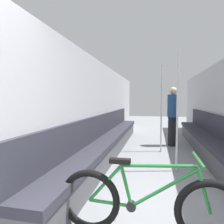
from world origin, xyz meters
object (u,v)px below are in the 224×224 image
Objects in this scene: bench_seat_row_right at (213,146)px; bicycle at (146,204)px; bench_seat_row_left at (109,142)px; grab_pole_near at (161,110)px; grab_pole_far at (177,114)px; passenger_standing at (173,116)px.

bicycle is at bearing -115.47° from bench_seat_row_right.
bench_seat_row_right reaches higher than bicycle.
bench_seat_row_left is 2.98× the size of grab_pole_near.
bench_seat_row_left is 1.52m from grab_pole_near.
bench_seat_row_left and bench_seat_row_right have the same top height.
grab_pole_far is 1.31× the size of passenger_standing.
grab_pole_near reaches higher than bench_seat_row_left.
passenger_standing is (0.09, 2.07, -0.20)m from grab_pole_far.
passenger_standing reaches higher than bicycle.
grab_pole_near is at bearing 151.71° from bench_seat_row_right.
bench_seat_row_left is 3.75× the size of bicycle.
grab_pole_near is 1.37m from grab_pole_far.
bench_seat_row_right is 1.35m from grab_pole_far.
bench_seat_row_right is at bearing 46.06° from bicycle.
passenger_standing is (1.54, 1.29, 0.54)m from bench_seat_row_left.
bicycle is 0.80× the size of grab_pole_far.
grab_pole_near reaches higher than passenger_standing.
grab_pole_far reaches higher than passenger_standing.
bicycle is at bearing -93.76° from grab_pole_near.
bench_seat_row_right is at bearing 0.00° from bench_seat_row_left.
grab_pole_near reaches higher than bicycle.
grab_pole_near is 1.00× the size of grab_pole_far.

